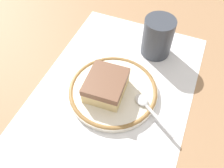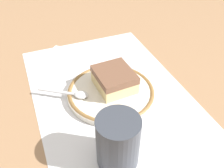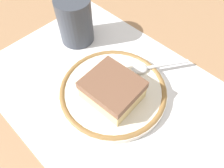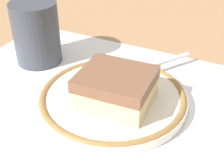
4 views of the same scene
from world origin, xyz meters
The scene contains 6 objects.
ground_plane centered at (0.00, 0.00, 0.00)m, with size 2.40×2.40×0.00m, color #9E7551.
placemat centered at (0.00, 0.00, 0.00)m, with size 0.54×0.36×0.00m, color white.
plate centered at (0.00, 0.00, 0.01)m, with size 0.21×0.21×0.02m.
cake_slice centered at (0.01, -0.01, 0.04)m, with size 0.10×0.09×0.05m.
spoon centered at (0.02, 0.09, 0.02)m, with size 0.08×0.11×0.01m.
cup centered at (-0.17, 0.05, 0.05)m, with size 0.08×0.08×0.10m.
Camera 1 is at (0.30, 0.12, 0.47)m, focal length 37.73 mm.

